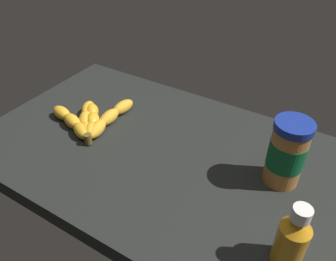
% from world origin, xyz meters
% --- Properties ---
extents(ground_plane, '(0.94, 0.59, 0.05)m').
position_xyz_m(ground_plane, '(0.00, 0.00, -0.02)').
color(ground_plane, black).
extents(banana_bunch, '(0.20, 0.23, 0.04)m').
position_xyz_m(banana_bunch, '(0.21, 0.01, 0.02)').
color(banana_bunch, gold).
rests_on(banana_bunch, ground_plane).
extents(peanut_butter_jar, '(0.08, 0.08, 0.17)m').
position_xyz_m(peanut_butter_jar, '(-0.32, -0.06, 0.08)').
color(peanut_butter_jar, '#B27238').
rests_on(peanut_butter_jar, ground_plane).
extents(honey_bottle, '(0.06, 0.06, 0.15)m').
position_xyz_m(honey_bottle, '(-0.39, 0.15, 0.06)').
color(honey_bottle, orange).
rests_on(honey_bottle, ground_plane).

